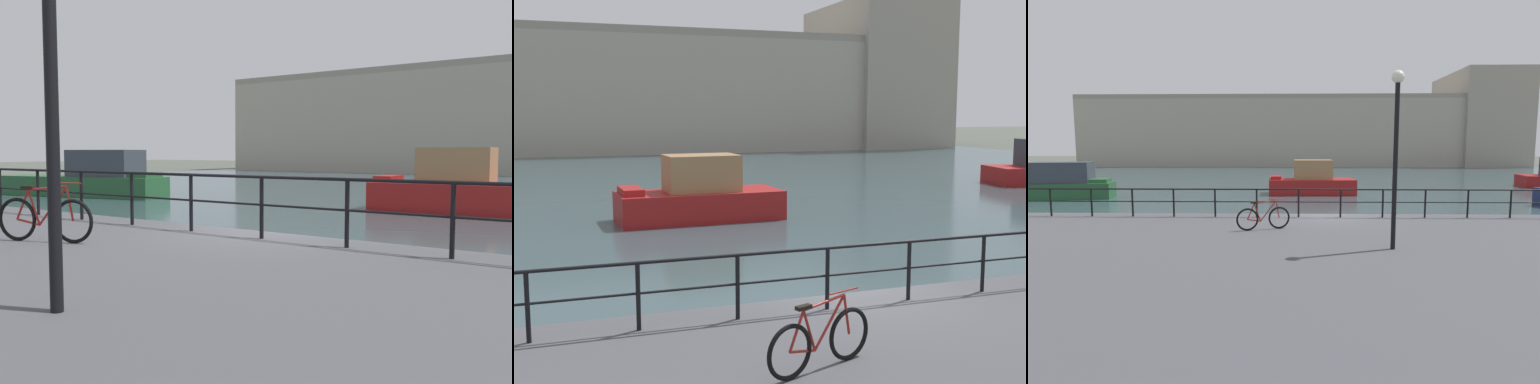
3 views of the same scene
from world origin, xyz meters
TOP-DOWN VIEW (x-y plane):
  - ground_plane at (0.00, 0.00)m, footprint 240.00×240.00m
  - water_basin at (0.00, 30.20)m, footprint 80.00×60.00m
  - harbor_building at (5.91, 56.72)m, footprint 73.43×16.97m
  - moored_harbor_tender at (0.13, 13.28)m, footprint 6.22×2.70m
  - quay_railing at (-1.00, -0.75)m, footprint 22.11×0.07m
  - parked_bicycle at (-2.16, -3.04)m, footprint 1.69×0.65m

SIDE VIEW (x-z plane):
  - ground_plane at x=0.00m, z-range 0.00..0.00m
  - water_basin at x=0.00m, z-range 0.00..0.01m
  - moored_harbor_tender at x=0.13m, z-range -0.32..2.16m
  - parked_bicycle at x=-2.16m, z-range 0.73..1.71m
  - quay_railing at x=-1.00m, z-range 1.03..2.11m
  - harbor_building at x=5.91m, z-range -1.97..13.91m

